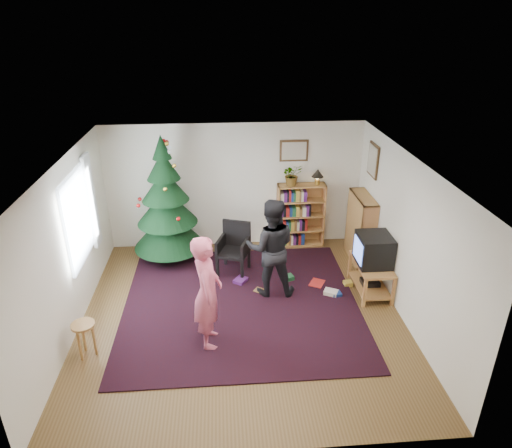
{
  "coord_description": "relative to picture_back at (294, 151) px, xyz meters",
  "views": [
    {
      "loc": [
        -0.25,
        -5.95,
        4.38
      ],
      "look_at": [
        0.3,
        1.03,
        1.1
      ],
      "focal_mm": 32.0,
      "sensor_mm": 36.0,
      "label": 1
    }
  ],
  "objects": [
    {
      "name": "bookshelf_right",
      "position": [
        1.19,
        -0.83,
        -1.29
      ],
      "size": [
        0.3,
        0.95,
        1.3
      ],
      "rotation": [
        0.0,
        0.0,
        1.57
      ],
      "color": "#AE6F3E",
      "rests_on": "floor"
    },
    {
      "name": "potted_plant",
      "position": [
        -0.04,
        -0.14,
        -0.44
      ],
      "size": [
        0.44,
        0.41,
        0.42
      ],
      "primitive_type": "imported",
      "rotation": [
        0.0,
        0.0,
        0.22
      ],
      "color": "gray",
      "rests_on": "bookshelf_back"
    },
    {
      "name": "wall_left",
      "position": [
        -3.65,
        -2.48,
        -0.7
      ],
      "size": [
        0.02,
        5.0,
        2.5
      ],
      "primitive_type": "cube",
      "color": "silver",
      "rests_on": "floor"
    },
    {
      "name": "floor_clutter",
      "position": [
        -0.05,
        -1.78,
        -1.91
      ],
      "size": [
        2.07,
        0.76,
        0.08
      ],
      "color": "#A51E19",
      "rests_on": "rug"
    },
    {
      "name": "picture_right",
      "position": [
        1.33,
        -0.73,
        0.0
      ],
      "size": [
        0.03,
        0.5,
        0.6
      ],
      "color": "#4C3319",
      "rests_on": "wall_right"
    },
    {
      "name": "curtain",
      "position": [
        -3.58,
        -1.18,
        -0.45
      ],
      "size": [
        0.06,
        0.35,
        1.6
      ],
      "primitive_type": "cube",
      "color": "silver",
      "rests_on": "wall_left"
    },
    {
      "name": "person_by_chair",
      "position": [
        -0.63,
        -1.86,
        -1.09
      ],
      "size": [
        0.88,
        0.71,
        1.71
      ],
      "primitive_type": "imported",
      "rotation": [
        0.0,
        0.0,
        3.07
      ],
      "color": "black",
      "rests_on": "rug"
    },
    {
      "name": "armchair",
      "position": [
        -1.24,
        -1.07,
        -1.44
      ],
      "size": [
        0.66,
        0.68,
        0.95
      ],
      "rotation": [
        0.0,
        0.0,
        -0.33
      ],
      "color": "black",
      "rests_on": "rug"
    },
    {
      "name": "tv_stand",
      "position": [
        1.07,
        -1.96,
        -1.62
      ],
      "size": [
        0.53,
        0.96,
        0.55
      ],
      "color": "#AE6F3E",
      "rests_on": "floor"
    },
    {
      "name": "wall_right",
      "position": [
        1.35,
        -2.48,
        -0.7
      ],
      "size": [
        0.02,
        5.0,
        2.5
      ],
      "primitive_type": "cube",
      "color": "silver",
      "rests_on": "floor"
    },
    {
      "name": "wall_back",
      "position": [
        -1.15,
        0.02,
        -0.7
      ],
      "size": [
        5.0,
        0.02,
        2.5
      ],
      "primitive_type": "cube",
      "color": "silver",
      "rests_on": "floor"
    },
    {
      "name": "christmas_tree",
      "position": [
        -2.44,
        -0.5,
        -0.94
      ],
      "size": [
        1.34,
        1.34,
        2.44
      ],
      "rotation": [
        0.0,
        0.0,
        0.05
      ],
      "color": "#3F2816",
      "rests_on": "rug"
    },
    {
      "name": "floor",
      "position": [
        -1.15,
        -2.48,
        -1.95
      ],
      "size": [
        5.0,
        5.0,
        0.0
      ],
      "primitive_type": "plane",
      "color": "brown",
      "rests_on": "ground"
    },
    {
      "name": "window_pane",
      "position": [
        -3.62,
        -1.88,
        -0.45
      ],
      "size": [
        0.04,
        1.2,
        1.4
      ],
      "primitive_type": "cube",
      "color": "silver",
      "rests_on": "wall_left"
    },
    {
      "name": "rug",
      "position": [
        -1.15,
        -2.17,
        -1.94
      ],
      "size": [
        3.8,
        3.6,
        0.02
      ],
      "primitive_type": "cube",
      "color": "black",
      "rests_on": "floor"
    },
    {
      "name": "picture_back",
      "position": [
        0.0,
        0.0,
        0.0
      ],
      "size": [
        0.55,
        0.03,
        0.42
      ],
      "color": "#4C3319",
      "rests_on": "wall_back"
    },
    {
      "name": "bookshelf_back",
      "position": [
        0.16,
        -0.14,
        -1.29
      ],
      "size": [
        0.95,
        0.3,
        1.3
      ],
      "color": "#AE6F3E",
      "rests_on": "floor"
    },
    {
      "name": "wall_front",
      "position": [
        -1.15,
        -4.97,
        -0.7
      ],
      "size": [
        5.0,
        0.02,
        2.5
      ],
      "primitive_type": "cube",
      "color": "silver",
      "rests_on": "floor"
    },
    {
      "name": "ceiling",
      "position": [
        -1.15,
        -2.48,
        0.55
      ],
      "size": [
        5.0,
        5.0,
        0.0
      ],
      "primitive_type": "plane",
      "rotation": [
        3.14,
        0.0,
        0.0
      ],
      "color": "white",
      "rests_on": "wall_back"
    },
    {
      "name": "stool",
      "position": [
        -3.35,
        -3.23,
        -1.54
      ],
      "size": [
        0.32,
        0.32,
        0.53
      ],
      "color": "#AE6F3E",
      "rests_on": "floor"
    },
    {
      "name": "person_standing",
      "position": [
        -1.65,
        -3.08,
        -1.09
      ],
      "size": [
        0.43,
        0.64,
        1.71
      ],
      "primitive_type": "imported",
      "rotation": [
        0.0,
        0.0,
        1.61
      ],
      "color": "#BF4C65",
      "rests_on": "rug"
    },
    {
      "name": "table_lamp",
      "position": [
        0.46,
        -0.14,
        -0.44
      ],
      "size": [
        0.23,
        0.23,
        0.31
      ],
      "color": "#A57F33",
      "rests_on": "bookshelf_back"
    },
    {
      "name": "crt_tv",
      "position": [
        1.07,
        -1.96,
        -1.14
      ],
      "size": [
        0.54,
        0.59,
        0.51
      ],
      "color": "black",
      "rests_on": "tv_stand"
    }
  ]
}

